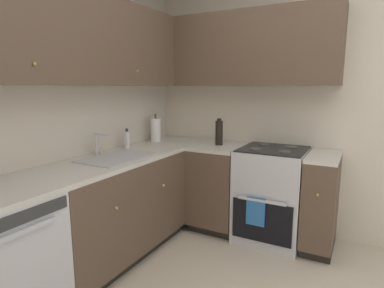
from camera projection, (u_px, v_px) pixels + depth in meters
wall_back at (39, 110)px, 2.39m from camera, size 3.52×0.05×2.64m
wall_right at (325, 105)px, 3.04m from camera, size 0.05×3.69×2.64m
lower_cabinets_back at (114, 210)px, 2.75m from camera, size 1.41×0.62×0.86m
countertop_back at (112, 160)px, 2.67m from camera, size 2.61×0.60×0.03m
lower_cabinets_right at (251, 193)px, 3.20m from camera, size 0.62×1.39×0.86m
countertop_right at (253, 150)px, 3.12m from camera, size 0.60×1.39×0.03m
oven_range at (272, 194)px, 3.11m from camera, size 0.68×0.62×1.05m
upper_cabinets_back at (77, 38)px, 2.42m from camera, size 2.29×0.34×0.71m
upper_cabinets_right at (238, 50)px, 3.18m from camera, size 0.32×1.94×0.71m
sink at (117, 162)px, 2.69m from camera, size 0.62×0.40×0.10m
faucet at (99, 142)px, 2.76m from camera, size 0.07×0.16×0.20m
soap_bottle at (127, 139)px, 3.10m from camera, size 0.05×0.05×0.19m
paper_towel_roll at (156, 130)px, 3.48m from camera, size 0.11×0.11×0.31m
oil_bottle at (219, 133)px, 3.26m from camera, size 0.08×0.08×0.27m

